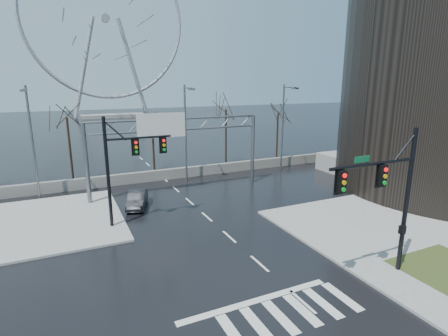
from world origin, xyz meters
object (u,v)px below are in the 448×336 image
signal_mast_far (124,161)px  sign_gantry (174,139)px  signal_mast_near (391,191)px  ferris_wheel (106,25)px  car (137,199)px

signal_mast_far → sign_gantry: signal_mast_far is taller
signal_mast_near → signal_mast_far: (-11.01, 13.00, -0.04)m
ferris_wheel → car: 86.75m
signal_mast_far → car: size_ratio=1.99×
signal_mast_far → car: signal_mast_far is taller
car → signal_mast_far: bearing=-92.3°
sign_gantry → signal_mast_far: bearing=-132.5°
signal_mast_near → sign_gantry: signal_mast_near is taller
signal_mast_far → car: bearing=68.7°
signal_mast_far → car: 5.73m
signal_mast_far → sign_gantry: 8.14m
signal_mast_far → signal_mast_near: bearing=-49.7°
signal_mast_far → ferris_wheel: bearing=82.8°
signal_mast_near → ferris_wheel: 101.29m
signal_mast_near → sign_gantry: size_ratio=0.49×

